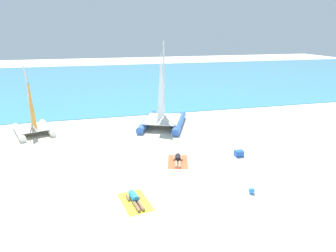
{
  "coord_description": "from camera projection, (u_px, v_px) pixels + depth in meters",
  "views": [
    {
      "loc": [
        -4.57,
        -11.88,
        7.04
      ],
      "look_at": [
        0.0,
        5.8,
        1.2
      ],
      "focal_mm": 32.22,
      "sensor_mm": 36.0,
      "label": 1
    }
  ],
  "objects": [
    {
      "name": "beach_ball",
      "position": [
        252.0,
        191.0,
        13.54
      ],
      "size": [
        0.29,
        0.29,
        0.29
      ],
      "primitive_type": "sphere",
      "color": "#337FE5",
      "rests_on": "ground"
    },
    {
      "name": "towel_right",
      "position": [
        178.0,
        162.0,
        16.83
      ],
      "size": [
        1.58,
        2.13,
        0.01
      ],
      "primitive_type": "cube",
      "rotation": [
        0.0,
        0.0,
        -0.28
      ],
      "color": "#EA5933",
      "rests_on": "ground"
    },
    {
      "name": "sailboat_white",
      "position": [
        33.0,
        124.0,
        21.3
      ],
      "size": [
        3.36,
        4.19,
        4.74
      ],
      "rotation": [
        0.0,
        0.0,
        0.33
      ],
      "color": "white",
      "rests_on": "ground"
    },
    {
      "name": "cooler_box",
      "position": [
        239.0,
        153.0,
        17.53
      ],
      "size": [
        0.5,
        0.36,
        0.36
      ],
      "primitive_type": "cube",
      "color": "blue",
      "rests_on": "ground"
    },
    {
      "name": "sailboat_blue",
      "position": [
        162.0,
        114.0,
        22.77
      ],
      "size": [
        4.73,
        5.64,
        6.29
      ],
      "rotation": [
        0.0,
        0.0,
        -0.41
      ],
      "color": "blue",
      "rests_on": "ground"
    },
    {
      "name": "ground_plane",
      "position": [
        154.0,
        125.0,
        23.41
      ],
      "size": [
        120.0,
        120.0,
        0.0
      ],
      "primitive_type": "plane",
      "color": "beige"
    },
    {
      "name": "sunbather_left",
      "position": [
        135.0,
        199.0,
        12.93
      ],
      "size": [
        0.66,
        1.57,
        0.3
      ],
      "rotation": [
        0.0,
        0.0,
        0.17
      ],
      "color": "#268CCC",
      "rests_on": "towel_left"
    },
    {
      "name": "ocean_water",
      "position": [
        122.0,
        80.0,
        44.51
      ],
      "size": [
        120.0,
        40.0,
        0.05
      ],
      "primitive_type": "cube",
      "color": "teal",
      "rests_on": "ground"
    },
    {
      "name": "sunbather_right",
      "position": [
        178.0,
        159.0,
        16.86
      ],
      "size": [
        0.8,
        1.55,
        0.3
      ],
      "rotation": [
        0.0,
        0.0,
        -0.28
      ],
      "color": "black",
      "rests_on": "towel_right"
    },
    {
      "name": "towel_left",
      "position": [
        135.0,
        202.0,
        12.91
      ],
      "size": [
        1.4,
        2.06,
        0.01
      ],
      "primitive_type": "cube",
      "rotation": [
        0.0,
        0.0,
        0.17
      ],
      "color": "yellow",
      "rests_on": "ground"
    }
  ]
}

